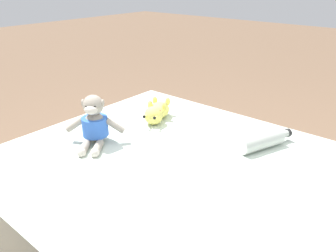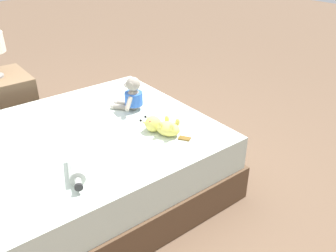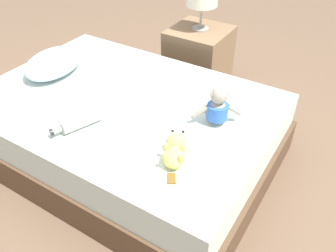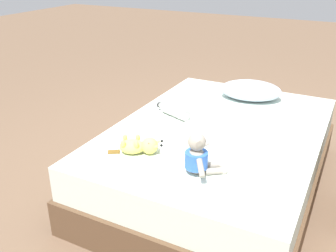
% 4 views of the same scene
% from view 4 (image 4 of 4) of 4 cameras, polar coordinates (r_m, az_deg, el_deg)
% --- Properties ---
extents(ground_plane, '(16.00, 16.00, 0.00)m').
position_cam_4_polar(ground_plane, '(2.79, 7.14, -8.75)').
color(ground_plane, brown).
extents(bed, '(1.34, 1.91, 0.46)m').
position_cam_4_polar(bed, '(2.68, 7.39, -4.73)').
color(bed, brown).
rests_on(bed, ground_plane).
extents(pillow, '(0.54, 0.42, 0.15)m').
position_cam_4_polar(pillow, '(3.11, 12.35, 5.29)').
color(pillow, silver).
rests_on(pillow, bed).
extents(plush_monkey, '(0.25, 0.26, 0.24)m').
position_cam_4_polar(plush_monkey, '(2.00, 4.61, -4.64)').
color(plush_monkey, '#9E9384').
rests_on(plush_monkey, bed).
extents(plush_yellow_creature, '(0.32, 0.19, 0.10)m').
position_cam_4_polar(plush_yellow_creature, '(2.21, -4.32, -3.00)').
color(plush_yellow_creature, '#EAE066').
rests_on(plush_yellow_creature, bed).
extents(glass_bottle, '(0.30, 0.16, 0.08)m').
position_cam_4_polar(glass_bottle, '(2.71, 0.99, 2.24)').
color(glass_bottle, '#B7BCB2').
rests_on(glass_bottle, bed).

